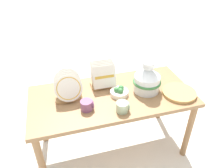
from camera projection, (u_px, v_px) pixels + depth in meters
The scene contains 9 objects.
ground_plane at pixel (112, 146), 2.21m from camera, with size 14.00×14.00×0.00m, color silver.
display_table at pixel (112, 102), 1.90m from camera, with size 1.38×0.65×0.65m.
ceramic_vase at pixel (147, 79), 1.84m from camera, with size 0.24×0.24×0.29m.
dish_rack_round_plates at pixel (68, 88), 1.75m from camera, with size 0.22×0.18×0.24m.
dish_rack_square_plates at pixel (103, 77), 1.92m from camera, with size 0.22×0.17×0.22m.
wicker_charger_stack at pixel (179, 93), 1.85m from camera, with size 0.29×0.29×0.03m.
mug_sage_glaze at pixel (123, 107), 1.66m from camera, with size 0.10×0.09×0.08m.
mug_plum_glaze at pixel (87, 105), 1.67m from camera, with size 0.10×0.09×0.08m.
fruit_bowl at pixel (119, 92), 1.83m from camera, with size 0.15×0.15×0.08m.
Camera 1 is at (-0.41, -1.43, 1.76)m, focal length 35.00 mm.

